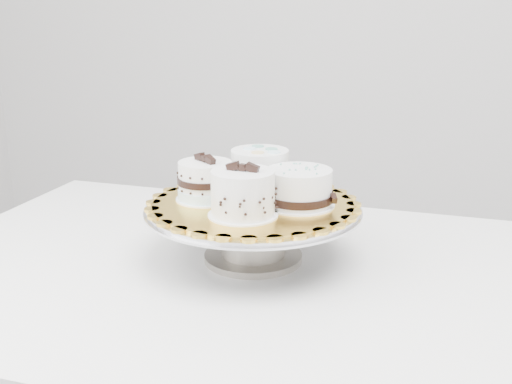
% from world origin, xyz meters
% --- Properties ---
extents(table, '(1.31, 0.91, 0.75)m').
position_xyz_m(table, '(-0.13, 0.19, 0.68)').
color(table, white).
rests_on(table, floor).
extents(cake_stand, '(0.39, 0.39, 0.11)m').
position_xyz_m(cake_stand, '(-0.14, 0.23, 0.82)').
color(cake_stand, gray).
rests_on(cake_stand, table).
extents(cake_board, '(0.45, 0.45, 0.01)m').
position_xyz_m(cake_board, '(-0.14, 0.23, 0.86)').
color(cake_board, gold).
rests_on(cake_board, cake_stand).
extents(cake_swirl, '(0.12, 0.12, 0.10)m').
position_xyz_m(cake_swirl, '(-0.13, 0.16, 0.90)').
color(cake_swirl, white).
rests_on(cake_swirl, cake_board).
extents(cake_banded, '(0.14, 0.14, 0.09)m').
position_xyz_m(cake_banded, '(-0.22, 0.23, 0.90)').
color(cake_banded, white).
rests_on(cake_banded, cake_board).
extents(cake_dots, '(0.14, 0.14, 0.08)m').
position_xyz_m(cake_dots, '(-0.14, 0.31, 0.90)').
color(cake_dots, white).
rests_on(cake_dots, cake_board).
extents(cake_ribbon, '(0.15, 0.15, 0.07)m').
position_xyz_m(cake_ribbon, '(-0.05, 0.24, 0.89)').
color(cake_ribbon, white).
rests_on(cake_ribbon, cake_board).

